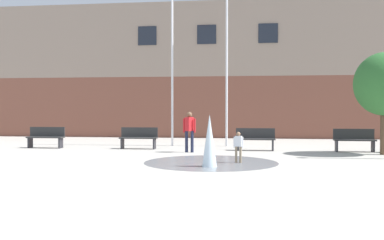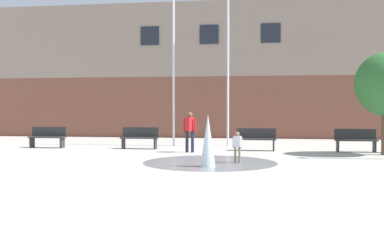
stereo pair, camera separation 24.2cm
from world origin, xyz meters
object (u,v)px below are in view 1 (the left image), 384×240
park_bench_far_left (46,137)px  street_tree_near_building (384,84)px  child_in_fountain (238,145)px  adult_near_bench (189,129)px  flagpole_left (173,50)px  park_bench_far_right (354,140)px  park_bench_center (255,139)px  flagpole_right (227,58)px  park_bench_under_left_flagpole (139,138)px

park_bench_far_left → street_tree_near_building: (13.79, -1.11, 2.14)m
child_in_fountain → adult_near_bench: bearing=-44.2°
flagpole_left → street_tree_near_building: flagpole_left is taller
flagpole_left → park_bench_far_left: bearing=-160.8°
park_bench_far_left → park_bench_far_right: size_ratio=1.00×
park_bench_center → flagpole_right: size_ratio=0.21×
child_in_fountain → park_bench_far_left: bearing=-13.5°
park_bench_under_left_flagpole → child_in_fountain: (4.35, -4.40, 0.10)m
park_bench_far_left → flagpole_left: 6.85m
park_bench_center → flagpole_left: bearing=153.5°
flagpole_right → street_tree_near_building: bearing=-26.4°
park_bench_center → park_bench_under_left_flagpole: bearing=178.7°
park_bench_far_left → street_tree_near_building: bearing=-4.6°
park_bench_center → street_tree_near_building: bearing=-13.0°
park_bench_center → flagpole_right: flagpole_right is taller
park_bench_far_left → street_tree_near_building: street_tree_near_building is taller
adult_near_bench → flagpole_right: 4.51m
park_bench_far_right → child_in_fountain: child_in_fountain is taller
flagpole_right → street_tree_near_building: size_ratio=1.98×
park_bench_under_left_flagpole → adult_near_bench: bearing=-28.0°
park_bench_under_left_flagpole → street_tree_near_building: street_tree_near_building is taller
park_bench_center → adult_near_bench: adult_near_bench is taller
child_in_fountain → flagpole_left: 7.91m
flagpole_left → park_bench_under_left_flagpole: bearing=-123.8°
park_bench_under_left_flagpole → adult_near_bench: (2.35, -1.25, 0.45)m
park_bench_far_left → park_bench_under_left_flagpole: 4.13m
park_bench_under_left_flagpole → child_in_fountain: size_ratio=1.62×
child_in_fountain → park_bench_under_left_flagpole: bearing=-31.9°
park_bench_under_left_flagpole → flagpole_right: flagpole_right is taller
flagpole_right → street_tree_near_building: 6.82m
park_bench_far_right → street_tree_near_building: size_ratio=0.42×
park_bench_under_left_flagpole → adult_near_bench: size_ratio=1.01×
park_bench_far_left → flagpole_right: bearing=13.3°
street_tree_near_building → child_in_fountain: bearing=-149.0°
park_bench_far_left → park_bench_center: same height
park_bench_far_right → street_tree_near_building: (0.83, -1.05, 2.14)m
park_bench_far_left → child_in_fountain: (8.48, -4.31, 0.10)m
park_bench_center → adult_near_bench: (-2.58, -1.14, 0.45)m
park_bench_under_left_flagpole → flagpole_left: 4.45m
flagpole_right → flagpole_left: bearing=180.0°
park_bench_far_left → adult_near_bench: 6.60m
park_bench_under_left_flagpole → child_in_fountain: 6.19m
park_bench_center → street_tree_near_building: 5.31m
adult_near_bench → street_tree_near_building: size_ratio=0.42×
park_bench_far_left → park_bench_under_left_flagpole: (4.13, 0.09, 0.00)m
street_tree_near_building → park_bench_far_right: bearing=128.3°
child_in_fountain → street_tree_near_building: (5.32, 3.20, 2.04)m
park_bench_far_right → adult_near_bench: bearing=-170.4°
adult_near_bench → flagpole_left: flagpole_left is taller
adult_near_bench → child_in_fountain: bearing=60.7°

